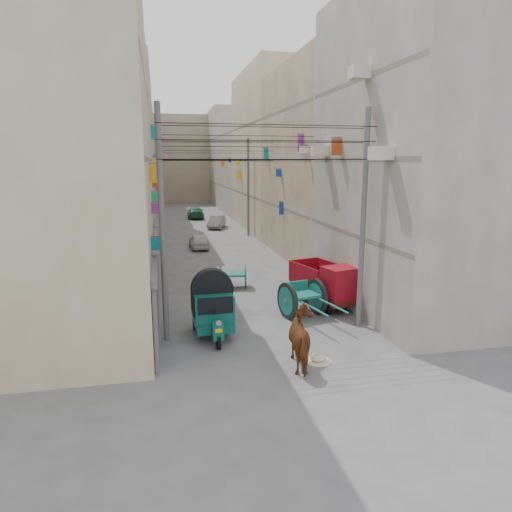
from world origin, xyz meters
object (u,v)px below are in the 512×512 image
object	(u,v)px
mini_truck	(330,286)
distant_car_white	(199,241)
tonga_cart	(302,298)
feed_sack	(318,358)
auto_rickshaw	(212,306)
distant_car_green	(195,213)
horse	(305,339)
distant_car_grey	(217,222)
second_cart	(233,275)

from	to	relation	value
mini_truck	distant_car_white	world-z (taller)	mini_truck
tonga_cart	feed_sack	size ratio (longest dim) A/B	6.65
tonga_cart	distant_car_white	distance (m)	15.82
distant_car_white	auto_rickshaw	bearing A→B (deg)	85.01
auto_rickshaw	feed_sack	size ratio (longest dim) A/B	5.15
tonga_cart	distant_car_green	size ratio (longest dim) A/B	0.81
tonga_cart	distant_car_white	size ratio (longest dim) A/B	1.10
mini_truck	horse	size ratio (longest dim) A/B	1.80
distant_car_green	horse	bearing A→B (deg)	91.94
tonga_cart	feed_sack	bearing A→B (deg)	-113.84
tonga_cart	mini_truck	xyz separation A→B (m)	(1.50, 0.86, 0.17)
tonga_cart	distant_car_grey	bearing A→B (deg)	77.59
auto_rickshaw	distant_car_grey	distance (m)	27.03
distant_car_white	horse	bearing A→B (deg)	92.48
horse	distant_car_green	size ratio (longest dim) A/B	0.49
second_cart	distant_car_white	world-z (taller)	second_cart
auto_rickshaw	distant_car_grey	world-z (taller)	auto_rickshaw
mini_truck	distant_car_grey	distance (m)	24.74
auto_rickshaw	mini_truck	world-z (taller)	mini_truck
horse	distant_car_white	distance (m)	20.04
feed_sack	distant_car_green	bearing A→B (deg)	91.24
auto_rickshaw	tonga_cart	bearing A→B (deg)	17.62
second_cart	distant_car_grey	distance (m)	20.78
mini_truck	horse	bearing A→B (deg)	-133.44
second_cart	feed_sack	xyz separation A→B (m)	(1.24, -9.03, -0.49)
mini_truck	feed_sack	size ratio (longest dim) A/B	7.24
distant_car_grey	auto_rickshaw	bearing A→B (deg)	-81.17
distant_car_green	tonga_cart	bearing A→B (deg)	94.27
distant_car_grey	tonga_cart	bearing A→B (deg)	-73.13
distant_car_grey	second_cart	bearing A→B (deg)	-78.65
mini_truck	second_cart	size ratio (longest dim) A/B	2.52
auto_rickshaw	horse	xyz separation A→B (m)	(2.43, -3.15, -0.22)
tonga_cart	distant_car_grey	size ratio (longest dim) A/B	0.97
mini_truck	feed_sack	xyz separation A→B (m)	(-2.31, -5.06, -0.80)
distant_car_grey	distant_car_white	bearing A→B (deg)	-88.07
distant_car_white	feed_sack	bearing A→B (deg)	94.05
distant_car_grey	distant_car_green	size ratio (longest dim) A/B	0.84
auto_rickshaw	distant_car_white	bearing A→B (deg)	85.75
horse	distant_car_white	xyz separation A→B (m)	(-1.48, 19.99, -0.34)
mini_truck	feed_sack	bearing A→B (deg)	-129.71
second_cart	distant_car_green	xyz separation A→B (m)	(0.43, 28.73, -0.00)
auto_rickshaw	tonga_cart	xyz separation A→B (m)	(3.76, 1.27, -0.33)
tonga_cart	horse	distance (m)	4.62
mini_truck	distant_car_grey	xyz separation A→B (m)	(-1.77, 24.67, -0.35)
feed_sack	distant_car_grey	distance (m)	29.74
feed_sack	horse	size ratio (longest dim) A/B	0.25
mini_truck	distant_car_green	distance (m)	32.85
auto_rickshaw	distant_car_green	distance (m)	34.90
distant_car_green	auto_rickshaw	bearing A→B (deg)	87.98
feed_sack	distant_car_green	size ratio (longest dim) A/B	0.12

